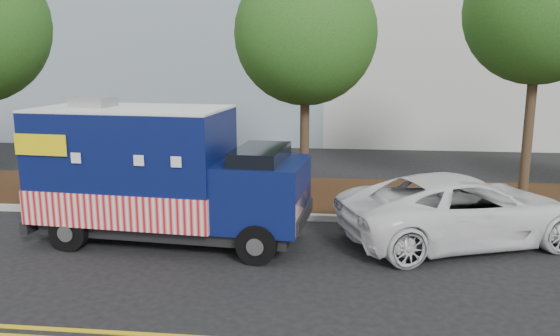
# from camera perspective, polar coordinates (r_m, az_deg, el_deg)

# --- Properties ---
(ground) EXTENTS (120.00, 120.00, 0.00)m
(ground) POSITION_cam_1_polar(r_m,az_deg,el_deg) (12.35, -6.81, -7.03)
(ground) COLOR black
(ground) RESTS_ON ground
(curb) EXTENTS (120.00, 0.18, 0.15)m
(curb) POSITION_cam_1_polar(r_m,az_deg,el_deg) (13.63, -5.48, -4.87)
(curb) COLOR #9E9E99
(curb) RESTS_ON ground
(mulch_strip) EXTENTS (120.00, 4.00, 0.15)m
(mulch_strip) POSITION_cam_1_polar(r_m,az_deg,el_deg) (15.62, -3.91, -2.71)
(mulch_strip) COLOR #321A0E
(mulch_strip) RESTS_ON ground
(centerline_near) EXTENTS (120.00, 0.10, 0.01)m
(centerline_near) POSITION_cam_1_polar(r_m,az_deg,el_deg) (8.43, -13.94, -16.52)
(centerline_near) COLOR gold
(centerline_near) RESTS_ON ground
(tree_b) EXTENTS (3.87, 3.87, 6.46)m
(tree_b) POSITION_cam_1_polar(r_m,az_deg,el_deg) (15.20, 2.68, 13.79)
(tree_b) COLOR #38281C
(tree_b) RESTS_ON ground
(tree_c) EXTENTS (3.83, 3.83, 7.00)m
(tree_c) POSITION_cam_1_polar(r_m,az_deg,el_deg) (16.06, 25.47, 14.62)
(tree_c) COLOR #38281C
(tree_c) RESTS_ON ground
(sign_post) EXTENTS (0.06, 0.06, 2.40)m
(sign_post) POSITION_cam_1_polar(r_m,az_deg,el_deg) (14.61, -18.91, 0.20)
(sign_post) COLOR #473828
(sign_post) RESTS_ON ground
(food_truck) EXTENTS (6.00, 2.67, 3.07)m
(food_truck) POSITION_cam_1_polar(r_m,az_deg,el_deg) (11.91, -12.71, -0.98)
(food_truck) COLOR black
(food_truck) RESTS_ON ground
(white_car) EXTENTS (5.80, 4.12, 1.47)m
(white_car) POSITION_cam_1_polar(r_m,az_deg,el_deg) (12.28, 18.57, -4.10)
(white_car) COLOR white
(white_car) RESTS_ON ground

